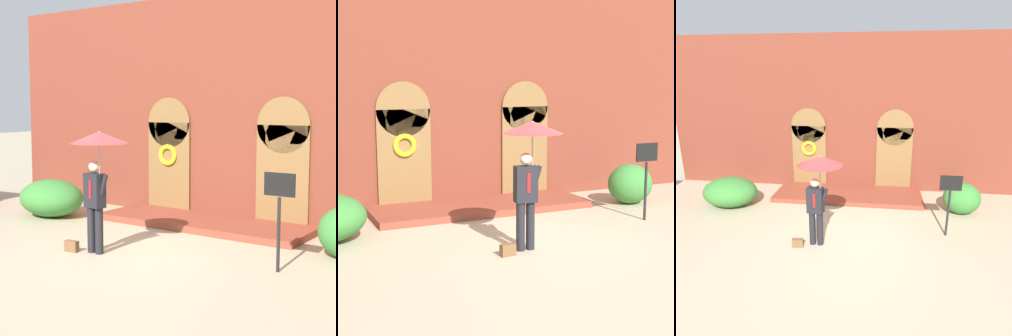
% 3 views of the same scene
% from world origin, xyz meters
% --- Properties ---
extents(ground_plane, '(80.00, 80.00, 0.00)m').
position_xyz_m(ground_plane, '(0.00, 0.00, 0.00)').
color(ground_plane, tan).
extents(building_facade, '(14.00, 2.30, 5.60)m').
position_xyz_m(building_facade, '(-0.00, 4.15, 2.68)').
color(building_facade, brown).
rests_on(building_facade, ground).
extents(person_with_umbrella, '(1.10, 1.10, 2.36)m').
position_xyz_m(person_with_umbrella, '(-0.34, -0.24, 1.91)').
color(person_with_umbrella, black).
rests_on(person_with_umbrella, ground).
extents(handbag, '(0.29, 0.15, 0.22)m').
position_xyz_m(handbag, '(-0.88, -0.44, 0.11)').
color(handbag, brown).
rests_on(handbag, ground).
extents(sign_post, '(0.56, 0.06, 1.72)m').
position_xyz_m(sign_post, '(2.97, 0.65, 1.16)').
color(sign_post, black).
rests_on(sign_post, ground).
extents(shrub_right, '(1.15, 1.01, 1.00)m').
position_xyz_m(shrub_right, '(3.70, 2.17, 0.50)').
color(shrub_right, '#387A33').
rests_on(shrub_right, ground).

